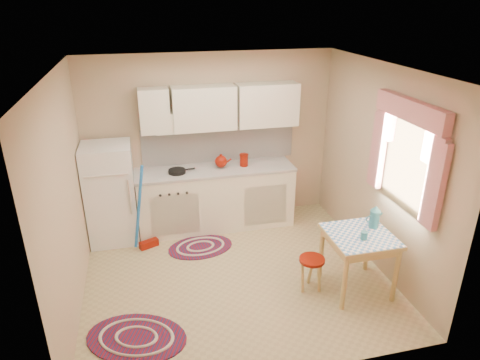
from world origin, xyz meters
The scene contains 14 objects.
room_shell centered at (0.16, 0.24, 1.60)m, with size 3.64×3.60×2.52m.
fridge centered at (-1.46, 1.25, 0.70)m, with size 0.65×0.60×1.40m, color white.
broom centered at (-1.01, 0.90, 0.60)m, with size 0.28×0.12×1.20m, color blue, non-canonical shape.
base_cabinets centered at (0.00, 1.30, 0.44)m, with size 2.25×0.60×0.88m, color white.
countertop centered at (0.00, 1.30, 0.90)m, with size 2.27×0.62×0.04m, color #B1ADA7.
frying_pan centered at (-0.54, 1.25, 0.94)m, with size 0.24×0.24×0.05m, color black.
red_kettle centered at (0.09, 1.30, 1.02)m, with size 0.19×0.17×0.19m, color maroon, non-canonical shape.
red_canister centered at (0.43, 1.30, 1.00)m, with size 0.12×0.12×0.16m, color maroon.
table centered at (1.31, -0.58, 0.36)m, with size 0.72×0.72×0.72m, color #D9B66C.
stool centered at (0.80, -0.47, 0.21)m, with size 0.30×0.30×0.42m, color maroon.
coffee_pot centered at (1.54, -0.46, 0.86)m, with size 0.14×0.12×0.29m, color teal, non-canonical shape.
mug centered at (1.30, -0.68, 0.77)m, with size 0.08×0.08×0.10m, color teal.
rug_center centered at (-0.33, 0.72, 0.01)m, with size 0.89×0.59×0.02m, color maroon, non-canonical shape.
rug_left centered at (-1.21, -0.82, 0.01)m, with size 1.03×0.69×0.02m, color maroon, non-canonical shape.
Camera 1 is at (-0.97, -4.30, 3.18)m, focal length 32.00 mm.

